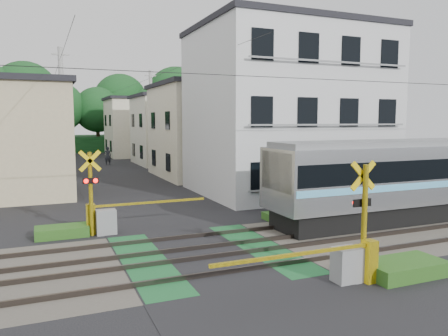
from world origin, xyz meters
name	(u,v)px	position (x,y,z in m)	size (l,w,h in m)	color
ground	(206,254)	(0.00, 0.00, 0.00)	(120.00, 120.00, 0.00)	black
track_bed	(206,253)	(0.00, 0.00, 0.04)	(120.00, 120.00, 0.14)	#47423A
crossing_signal_near	(351,255)	(2.59, -3.65, 0.71)	(4.74, 0.65, 3.09)	yellow
crossing_signal_far	(103,215)	(-2.59, 3.65, 0.71)	(4.74, 0.65, 3.09)	yellow
apartment_block	(287,111)	(8.50, 9.49, 4.66)	(10.20, 8.36, 9.30)	silver
houses_row	(102,131)	(0.25, 25.92, 3.24)	(22.07, 31.35, 6.80)	#C3B38A
tree_hill	(73,109)	(-0.52, 47.53, 5.57)	(40.00, 13.56, 11.58)	#17461C
catenary	(364,132)	(6.00, 0.03, 3.70)	(60.00, 5.04, 7.00)	#2D2D33
utility_poles	(89,121)	(-1.05, 23.01, 4.08)	(7.90, 42.00, 8.00)	#A5A5A0
pedestrian	(108,156)	(1.09, 28.82, 0.85)	(0.62, 0.41, 1.70)	#262930
weed_patches	(258,243)	(1.76, -0.09, 0.18)	(10.25, 8.80, 0.40)	#2D5E1E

